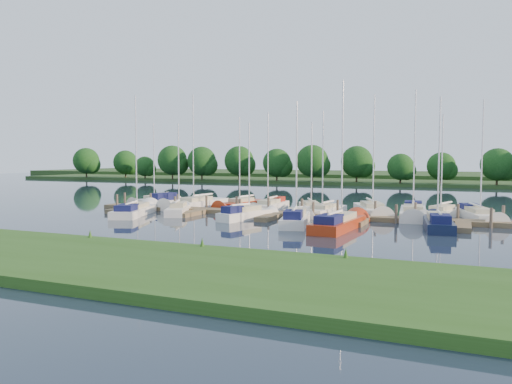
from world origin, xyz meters
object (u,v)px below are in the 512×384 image
at_px(dock, 278,215).
at_px(motorboat, 163,203).
at_px(sailboat_s_2, 246,216).
at_px(sailboat_n_5, 311,208).
at_px(sailboat_n_0, 156,202).

distance_m(dock, motorboat, 16.06).
bearing_deg(sailboat_s_2, motorboat, 169.25).
relative_size(dock, sailboat_n_5, 4.22).
height_order(sailboat_n_0, sailboat_s_2, sailboat_n_0).
distance_m(sailboat_n_0, sailboat_s_2, 18.53).
distance_m(motorboat, sailboat_s_2, 15.39).
bearing_deg(motorboat, sailboat_n_5, -156.74).
bearing_deg(sailboat_n_0, dock, 166.17).
relative_size(dock, sailboat_n_0, 4.03).
xyz_separation_m(dock, sailboat_n_5, (1.35, 6.22, 0.07)).
bearing_deg(motorboat, sailboat_s_2, 168.53).
xyz_separation_m(sailboat_n_0, sailboat_n_5, (19.24, -0.15, -0.01)).
bearing_deg(sailboat_n_0, motorboat, 143.55).
xyz_separation_m(dock, sailboat_s_2, (-1.90, -2.99, 0.14)).
distance_m(dock, sailboat_s_2, 3.55).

